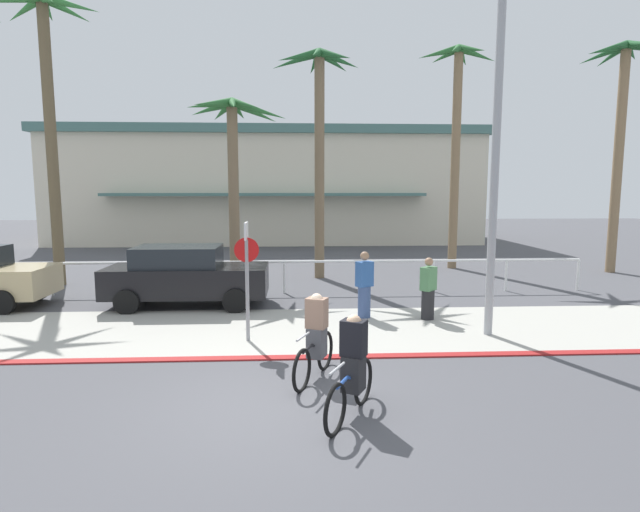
{
  "coord_description": "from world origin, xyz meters",
  "views": [
    {
      "loc": [
        0.32,
        -7.29,
        3.21
      ],
      "look_at": [
        1.0,
        6.0,
        1.5
      ],
      "focal_mm": 28.51,
      "sensor_mm": 36.0,
      "label": 1
    }
  ],
  "objects_px": {
    "palm_tree_1": "(48,78)",
    "palm_tree_3": "(319,112)",
    "streetlight_curb": "(501,139)",
    "palm_tree_2": "(233,139)",
    "pedestrian_1": "(428,292)",
    "cyclist_blue_0": "(352,368)",
    "pedestrian_0": "(364,287)",
    "palm_tree_4": "(456,114)",
    "stop_sign_bike_lane": "(247,264)",
    "cyclist_black_1": "(316,338)",
    "palm_tree_5": "(622,100)",
    "car_black_1": "(186,275)"
  },
  "relations": [
    {
      "from": "palm_tree_3",
      "to": "palm_tree_5",
      "type": "xyz_separation_m",
      "value": [
        11.62,
        0.7,
        0.62
      ]
    },
    {
      "from": "car_black_1",
      "to": "cyclist_black_1",
      "type": "distance_m",
      "value": 6.59
    },
    {
      "from": "palm_tree_1",
      "to": "pedestrian_0",
      "type": "relative_size",
      "value": 5.6
    },
    {
      "from": "streetlight_curb",
      "to": "cyclist_blue_0",
      "type": "height_order",
      "value": "streetlight_curb"
    },
    {
      "from": "pedestrian_1",
      "to": "palm_tree_1",
      "type": "bearing_deg",
      "value": 154.61
    },
    {
      "from": "palm_tree_1",
      "to": "palm_tree_3",
      "type": "relative_size",
      "value": 1.16
    },
    {
      "from": "palm_tree_5",
      "to": "cyclist_blue_0",
      "type": "xyz_separation_m",
      "value": [
        -11.72,
        -12.38,
        -5.94
      ]
    },
    {
      "from": "palm_tree_2",
      "to": "cyclist_black_1",
      "type": "height_order",
      "value": "palm_tree_2"
    },
    {
      "from": "stop_sign_bike_lane",
      "to": "palm_tree_1",
      "type": "relative_size",
      "value": 0.27
    },
    {
      "from": "cyclist_black_1",
      "to": "pedestrian_0",
      "type": "bearing_deg",
      "value": 70.95
    },
    {
      "from": "cyclist_blue_0",
      "to": "palm_tree_2",
      "type": "bearing_deg",
      "value": 104.99
    },
    {
      "from": "palm_tree_2",
      "to": "cyclist_black_1",
      "type": "relative_size",
      "value": 3.72
    },
    {
      "from": "palm_tree_4",
      "to": "car_black_1",
      "type": "distance_m",
      "value": 12.86
    },
    {
      "from": "palm_tree_3",
      "to": "streetlight_curb",
      "type": "bearing_deg",
      "value": -66.95
    },
    {
      "from": "stop_sign_bike_lane",
      "to": "palm_tree_2",
      "type": "height_order",
      "value": "palm_tree_2"
    },
    {
      "from": "streetlight_curb",
      "to": "pedestrian_0",
      "type": "bearing_deg",
      "value": 143.24
    },
    {
      "from": "palm_tree_5",
      "to": "car_black_1",
      "type": "bearing_deg",
      "value": -161.51
    },
    {
      "from": "pedestrian_0",
      "to": "palm_tree_2",
      "type": "bearing_deg",
      "value": 126.87
    },
    {
      "from": "palm_tree_4",
      "to": "pedestrian_0",
      "type": "relative_size",
      "value": 5.28
    },
    {
      "from": "palm_tree_3",
      "to": "palm_tree_5",
      "type": "relative_size",
      "value": 0.93
    },
    {
      "from": "palm_tree_1",
      "to": "palm_tree_4",
      "type": "relative_size",
      "value": 1.06
    },
    {
      "from": "palm_tree_2",
      "to": "palm_tree_4",
      "type": "bearing_deg",
      "value": 20.01
    },
    {
      "from": "palm_tree_5",
      "to": "cyclist_black_1",
      "type": "distance_m",
      "value": 17.36
    },
    {
      "from": "palm_tree_4",
      "to": "palm_tree_2",
      "type": "bearing_deg",
      "value": -159.99
    },
    {
      "from": "palm_tree_5",
      "to": "pedestrian_1",
      "type": "bearing_deg",
      "value": -142.5
    },
    {
      "from": "streetlight_curb",
      "to": "cyclist_black_1",
      "type": "height_order",
      "value": "streetlight_curb"
    },
    {
      "from": "streetlight_curb",
      "to": "palm_tree_3",
      "type": "relative_size",
      "value": 0.91
    },
    {
      "from": "cyclist_black_1",
      "to": "streetlight_curb",
      "type": "bearing_deg",
      "value": 28.55
    },
    {
      "from": "palm_tree_3",
      "to": "pedestrian_0",
      "type": "xyz_separation_m",
      "value": [
        0.85,
        -6.09,
        -5.22
      ]
    },
    {
      "from": "streetlight_curb",
      "to": "palm_tree_2",
      "type": "height_order",
      "value": "streetlight_curb"
    },
    {
      "from": "streetlight_curb",
      "to": "palm_tree_1",
      "type": "relative_size",
      "value": 0.79
    },
    {
      "from": "palm_tree_2",
      "to": "palm_tree_5",
      "type": "relative_size",
      "value": 0.71
    },
    {
      "from": "palm_tree_2",
      "to": "cyclist_black_1",
      "type": "xyz_separation_m",
      "value": [
        2.4,
        -9.14,
        -4.25
      ]
    },
    {
      "from": "palm_tree_2",
      "to": "palm_tree_4",
      "type": "xyz_separation_m",
      "value": [
        8.62,
        3.14,
        1.33
      ]
    },
    {
      "from": "palm_tree_3",
      "to": "pedestrian_0",
      "type": "bearing_deg",
      "value": -82.09
    },
    {
      "from": "palm_tree_1",
      "to": "pedestrian_1",
      "type": "bearing_deg",
      "value": -25.39
    },
    {
      "from": "stop_sign_bike_lane",
      "to": "pedestrian_0",
      "type": "height_order",
      "value": "stop_sign_bike_lane"
    },
    {
      "from": "cyclist_blue_0",
      "to": "pedestrian_0",
      "type": "distance_m",
      "value": 5.67
    },
    {
      "from": "palm_tree_5",
      "to": "cyclist_black_1",
      "type": "bearing_deg",
      "value": -138.27
    },
    {
      "from": "streetlight_curb",
      "to": "palm_tree_4",
      "type": "height_order",
      "value": "palm_tree_4"
    },
    {
      "from": "palm_tree_2",
      "to": "car_black_1",
      "type": "xyz_separation_m",
      "value": [
        -0.99,
        -3.48,
        -4.08
      ]
    },
    {
      "from": "stop_sign_bike_lane",
      "to": "streetlight_curb",
      "type": "height_order",
      "value": "streetlight_curb"
    },
    {
      "from": "pedestrian_0",
      "to": "pedestrian_1",
      "type": "relative_size",
      "value": 1.08
    },
    {
      "from": "palm_tree_1",
      "to": "palm_tree_5",
      "type": "distance_m",
      "value": 20.63
    },
    {
      "from": "palm_tree_2",
      "to": "cyclist_blue_0",
      "type": "xyz_separation_m",
      "value": [
        2.85,
        -10.66,
        -4.25
      ]
    },
    {
      "from": "streetlight_curb",
      "to": "car_black_1",
      "type": "distance_m",
      "value": 8.82
    },
    {
      "from": "palm_tree_1",
      "to": "palm_tree_2",
      "type": "distance_m",
      "value": 6.29
    },
    {
      "from": "palm_tree_1",
      "to": "palm_tree_3",
      "type": "xyz_separation_m",
      "value": [
        8.95,
        0.98,
        -0.85
      ]
    },
    {
      "from": "palm_tree_1",
      "to": "cyclist_black_1",
      "type": "height_order",
      "value": "palm_tree_1"
    },
    {
      "from": "palm_tree_4",
      "to": "cyclist_black_1",
      "type": "relative_size",
      "value": 5.31
    }
  ]
}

